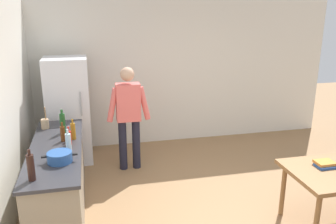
# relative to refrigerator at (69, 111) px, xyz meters

# --- Properties ---
(ground_plane) EXTENTS (14.00, 14.00, 0.00)m
(ground_plane) POSITION_rel_refrigerator_xyz_m (1.90, -2.40, -0.90)
(ground_plane) COLOR #936D47
(wall_back) EXTENTS (6.40, 0.12, 2.70)m
(wall_back) POSITION_rel_refrigerator_xyz_m (1.90, 0.60, 0.45)
(wall_back) COLOR silver
(wall_back) RESTS_ON ground_plane
(kitchen_counter) EXTENTS (0.64, 2.20, 0.90)m
(kitchen_counter) POSITION_rel_refrigerator_xyz_m (-0.10, -1.60, -0.45)
(kitchen_counter) COLOR gray
(kitchen_counter) RESTS_ON ground_plane
(refrigerator) EXTENTS (0.70, 0.67, 1.80)m
(refrigerator) POSITION_rel_refrigerator_xyz_m (0.00, 0.00, 0.00)
(refrigerator) COLOR white
(refrigerator) RESTS_ON ground_plane
(person) EXTENTS (0.70, 0.22, 1.70)m
(person) POSITION_rel_refrigerator_xyz_m (0.95, -0.55, 0.08)
(person) COLOR #1E1E2D
(person) RESTS_ON ground_plane
(cooking_pot) EXTENTS (0.40, 0.28, 0.12)m
(cooking_pot) POSITION_rel_refrigerator_xyz_m (-0.01, -2.08, 0.06)
(cooking_pot) COLOR #285193
(cooking_pot) RESTS_ON kitchen_counter
(utensil_jar) EXTENTS (0.11, 0.11, 0.32)m
(utensil_jar) POSITION_rel_refrigerator_xyz_m (-0.29, -0.84, 0.08)
(utensil_jar) COLOR tan
(utensil_jar) RESTS_ON kitchen_counter
(bottle_wine_dark) EXTENTS (0.08, 0.08, 0.34)m
(bottle_wine_dark) POSITION_rel_refrigerator_xyz_m (-0.26, -2.47, 0.15)
(bottle_wine_dark) COLOR black
(bottle_wine_dark) RESTS_ON kitchen_counter
(bottle_beer_brown) EXTENTS (0.06, 0.06, 0.26)m
(bottle_beer_brown) POSITION_rel_refrigerator_xyz_m (-0.01, -1.41, 0.11)
(bottle_beer_brown) COLOR #5B3314
(bottle_beer_brown) RESTS_ON kitchen_counter
(bottle_wine_green) EXTENTS (0.08, 0.08, 0.34)m
(bottle_wine_green) POSITION_rel_refrigerator_xyz_m (-0.03, -1.09, 0.15)
(bottle_wine_green) COLOR #1E5123
(bottle_wine_green) RESTS_ON kitchen_counter
(bottle_sauce_red) EXTENTS (0.06, 0.06, 0.24)m
(bottle_sauce_red) POSITION_rel_refrigerator_xyz_m (0.07, -1.55, 0.10)
(bottle_sauce_red) COLOR #B22319
(bottle_sauce_red) RESTS_ON kitchen_counter
(bottle_oil_amber) EXTENTS (0.06, 0.06, 0.28)m
(bottle_oil_amber) POSITION_rel_refrigerator_xyz_m (0.12, -1.37, 0.12)
(bottle_oil_amber) COLOR #996619
(bottle_oil_amber) RESTS_ON kitchen_counter
(bottle_water_clear) EXTENTS (0.07, 0.07, 0.30)m
(bottle_water_clear) POSITION_rel_refrigerator_xyz_m (0.08, -1.82, 0.13)
(bottle_water_clear) COLOR silver
(bottle_water_clear) RESTS_ON kitchen_counter
(book_stack) EXTENTS (0.24, 0.20, 0.06)m
(book_stack) POSITION_rel_refrigerator_xyz_m (3.08, -2.58, -0.12)
(book_stack) COLOR #284C8E
(book_stack) RESTS_ON dining_table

